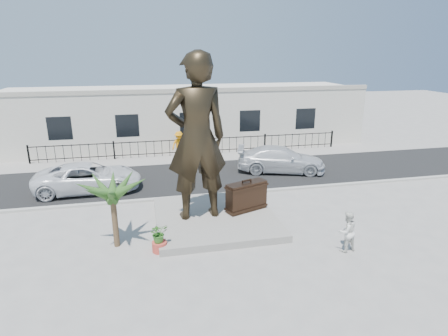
% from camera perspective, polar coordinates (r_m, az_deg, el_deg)
% --- Properties ---
extents(ground, '(100.00, 100.00, 0.00)m').
position_cam_1_polar(ground, '(15.65, 1.58, -10.23)').
color(ground, '#9E9991').
rests_on(ground, ground).
extents(street, '(40.00, 7.00, 0.01)m').
position_cam_1_polar(street, '(22.89, -3.19, -1.08)').
color(street, black).
rests_on(street, ground).
extents(curb, '(40.00, 0.25, 0.12)m').
position_cam_1_polar(curb, '(19.63, -1.55, -4.10)').
color(curb, '#A5A399').
rests_on(curb, ground).
extents(far_sidewalk, '(40.00, 2.50, 0.02)m').
position_cam_1_polar(far_sidewalk, '(26.68, -4.56, 1.61)').
color(far_sidewalk, '#9E9991').
rests_on(far_sidewalk, ground).
extents(plinth, '(5.20, 5.20, 0.30)m').
position_cam_1_polar(plinth, '(16.80, -1.32, -7.62)').
color(plinth, gray).
rests_on(plinth, ground).
extents(fence, '(22.00, 0.10, 1.20)m').
position_cam_1_polar(fence, '(27.29, -4.82, 3.24)').
color(fence, black).
rests_on(fence, ground).
extents(building, '(28.00, 7.00, 4.40)m').
position_cam_1_polar(building, '(31.05, -5.94, 7.96)').
color(building, silver).
rests_on(building, ground).
extents(statue, '(2.71, 1.93, 7.02)m').
position_cam_1_polar(statue, '(15.58, -4.20, 4.58)').
color(statue, '#2D2416').
rests_on(statue, plinth).
extents(suitcase, '(1.98, 1.23, 1.33)m').
position_cam_1_polar(suitcase, '(17.00, 3.44, -4.34)').
color(suitcase, black).
rests_on(suitcase, plinth).
extents(tourist, '(0.88, 0.74, 1.61)m').
position_cam_1_polar(tourist, '(14.93, 18.19, -9.16)').
color(tourist, white).
rests_on(tourist, ground).
extents(car_white, '(5.50, 2.55, 1.53)m').
position_cam_1_polar(car_white, '(21.33, -19.97, -1.37)').
color(car_white, silver).
rests_on(car_white, street).
extents(car_silver, '(5.80, 3.67, 1.56)m').
position_cam_1_polar(car_silver, '(23.60, 8.69, 1.32)').
color(car_silver, silver).
rests_on(car_silver, street).
extents(worker, '(1.37, 1.15, 1.84)m').
position_cam_1_polar(worker, '(26.71, -6.86, 3.62)').
color(worker, orange).
rests_on(worker, far_sidewalk).
extents(palm_tree, '(1.80, 1.80, 3.20)m').
position_cam_1_polar(palm_tree, '(15.47, -15.96, -11.32)').
color(palm_tree, '#294C1B').
rests_on(palm_tree, ground).
extents(planter, '(0.56, 0.56, 0.40)m').
position_cam_1_polar(planter, '(14.64, -9.79, -11.71)').
color(planter, '#C13F33').
rests_on(planter, ground).
extents(shrub, '(0.81, 0.75, 0.74)m').
position_cam_1_polar(shrub, '(14.37, -9.91, -9.72)').
color(shrub, '#367225').
rests_on(shrub, planter).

